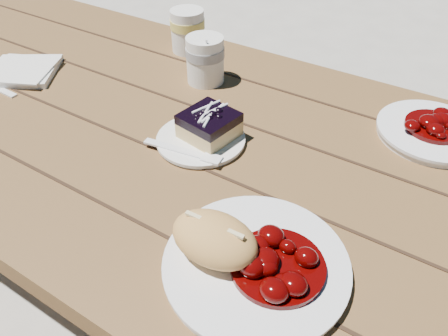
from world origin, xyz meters
The scene contains 13 objects.
ground centered at (0.00, 0.00, 0.00)m, with size 60.00×60.00×0.00m, color #B0AA9F.
picnic_table centered at (0.00, 0.00, 0.59)m, with size 2.00×1.55×0.75m.
main_plate centered at (0.26, -0.22, 0.76)m, with size 0.25×0.25×0.02m, color white.
goulash_stew centered at (0.29, -0.21, 0.79)m, with size 0.13×0.13×0.04m, color #4D0302, non-canonical shape.
bread_roll centered at (0.21, -0.24, 0.80)m, with size 0.13×0.08×0.07m, color tan.
dessert_plate centered at (0.03, -0.02, 0.76)m, with size 0.16×0.16×0.01m, color white.
blueberry_cake centered at (0.04, 0.00, 0.79)m, with size 0.10×0.10×0.05m.
fork_dessert centered at (0.01, -0.07, 0.76)m, with size 0.03×0.16×0.01m, color white, non-canonical shape.
coffee_cup centered at (-0.10, 0.19, 0.80)m, with size 0.08×0.08×0.11m, color white.
napkin_stack centered at (-0.48, -0.02, 0.76)m, with size 0.15×0.15×0.01m, color white.
second_plate centered at (0.40, 0.24, 0.76)m, with size 0.21×0.21×0.02m, color white.
second_stew centered at (0.40, 0.24, 0.79)m, with size 0.11×0.11×0.04m, color #4D0302, non-canonical shape.
second_cup centered at (-0.22, 0.30, 0.80)m, with size 0.08×0.08×0.11m, color white.
Camera 1 is at (0.43, -0.56, 1.25)m, focal length 35.00 mm.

